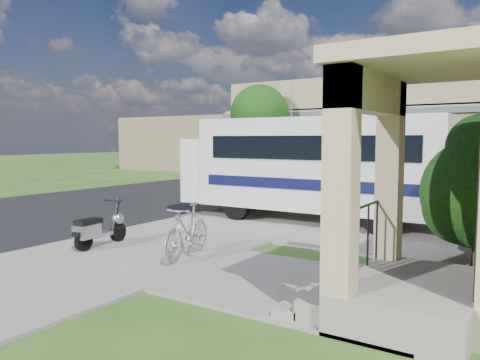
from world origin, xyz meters
The scene contains 17 objects.
ground centered at (0.00, 0.00, 0.00)m, with size 120.00×120.00×0.00m, color #1C4613.
street_slab centered at (-7.50, 10.00, 0.01)m, with size 9.00×80.00×0.02m, color black.
sidewalk_slab centered at (-1.00, 10.00, 0.03)m, with size 4.00×80.00×0.06m, color #65615B.
driveway_slab centered at (1.50, 4.50, 0.03)m, with size 7.00×6.00×0.05m, color #65615B.
walk_slab centered at (3.00, -1.00, 0.03)m, with size 4.00×3.00×0.05m, color #65615B.
warehouse centered at (0.00, 13.97, 1.99)m, with size 12.50×8.40×5.04m.
distant_bldg_far centered at (-17.00, 22.00, 2.00)m, with size 10.00×8.00×4.00m, color brown.
distant_bldg_near centered at (-15.00, 34.00, 1.60)m, with size 8.00×7.00×3.20m, color #7F6C4F.
street_tree_a centered at (-3.70, 9.05, 3.25)m, with size 2.44×2.40×4.58m.
street_tree_b centered at (-3.70, 19.05, 3.39)m, with size 2.44×2.40×4.73m.
street_tree_c centered at (-3.70, 28.05, 3.10)m, with size 2.44×2.40×4.42m.
motorhome centered at (0.58, 4.61, 1.65)m, with size 7.57×2.63×3.85m.
scooter centered at (-1.83, -1.00, 0.44)m, with size 0.53×1.48×0.97m.
bicycle centered at (0.32, -0.63, 0.52)m, with size 0.49×1.73×1.04m, color #939299.
pickup_truck centered at (-6.30, 12.50, 0.79)m, with size 2.63×5.70×1.58m, color silver.
van centered at (-6.40, 19.41, 0.94)m, with size 2.63×6.46×1.87m, color silver.
garden_hose centered at (3.69, -0.32, 0.08)m, with size 0.36×0.36×0.16m, color #167018.
Camera 1 is at (6.07, -7.56, 2.35)m, focal length 35.00 mm.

